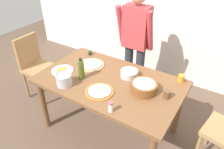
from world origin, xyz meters
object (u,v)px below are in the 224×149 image
at_px(mixing_bowl_steel, 129,74).
at_px(pizza_cooked_on_tray, 100,91).
at_px(pizza_raw_on_board, 91,65).
at_px(olive_oil_bottle, 81,69).
at_px(popcorn_bowl, 144,86).
at_px(cup_small_brown, 167,94).
at_px(steel_pot, 64,80).
at_px(plate_with_slice, 62,70).
at_px(salt_shaker, 111,107).
at_px(person_cook, 136,40).
at_px(cup_orange, 181,78).
at_px(avocado, 90,53).
at_px(dining_table, 110,87).
at_px(chair_wooden_left, 35,64).

bearing_deg(mixing_bowl_steel, pizza_cooked_on_tray, -105.81).
distance_m(pizza_raw_on_board, olive_oil_bottle, 0.31).
relative_size(popcorn_bowl, cup_small_brown, 3.29).
bearing_deg(mixing_bowl_steel, steel_pot, -134.97).
relative_size(plate_with_slice, salt_shaker, 2.45).
height_order(person_cook, mixing_bowl_steel, person_cook).
xyz_separation_m(olive_oil_bottle, cup_orange, (0.97, 0.53, -0.07)).
bearing_deg(avocado, salt_shaker, -43.01).
xyz_separation_m(dining_table, avocado, (-0.55, 0.37, 0.13)).
height_order(chair_wooden_left, olive_oil_bottle, olive_oil_bottle).
xyz_separation_m(chair_wooden_left, avocado, (0.77, 0.33, 0.25)).
xyz_separation_m(chair_wooden_left, cup_orange, (2.00, 0.36, 0.26)).
distance_m(chair_wooden_left, pizza_cooked_on_tray, 1.40).
relative_size(mixing_bowl_steel, cup_orange, 2.35).
xyz_separation_m(pizza_cooked_on_tray, steel_pot, (-0.40, -0.10, 0.06)).
relative_size(plate_with_slice, cup_orange, 3.06).
xyz_separation_m(dining_table, olive_oil_bottle, (-0.29, -0.13, 0.20)).
height_order(pizza_cooked_on_tray, mixing_bowl_steel, mixing_bowl_steel).
distance_m(olive_oil_bottle, steel_pot, 0.22).
xyz_separation_m(pizza_cooked_on_tray, cup_orange, (0.65, 0.64, 0.03)).
relative_size(plate_with_slice, steel_pot, 1.50).
height_order(pizza_cooked_on_tray, cup_orange, cup_orange).
height_order(olive_oil_bottle, salt_shaker, olive_oil_bottle).
height_order(person_cook, salt_shaker, person_cook).
relative_size(pizza_raw_on_board, salt_shaker, 3.06).
xyz_separation_m(pizza_raw_on_board, popcorn_bowl, (0.78, -0.13, 0.05)).
height_order(chair_wooden_left, salt_shaker, chair_wooden_left).
height_order(plate_with_slice, cup_small_brown, cup_small_brown).
bearing_deg(pizza_raw_on_board, plate_with_slice, -125.12).
relative_size(pizza_raw_on_board, plate_with_slice, 1.25).
bearing_deg(olive_oil_bottle, pizza_cooked_on_tray, -18.34).
bearing_deg(popcorn_bowl, pizza_raw_on_board, 170.73).
bearing_deg(cup_small_brown, dining_table, -175.64).
height_order(cup_orange, avocado, cup_orange).
bearing_deg(chair_wooden_left, person_cook, 29.99).
bearing_deg(popcorn_bowl, pizza_cooked_on_tray, -145.19).
height_order(chair_wooden_left, cup_orange, chair_wooden_left).
height_order(chair_wooden_left, avocado, chair_wooden_left).
height_order(pizza_raw_on_board, steel_pot, steel_pot).
relative_size(person_cook, mixing_bowl_steel, 8.10).
distance_m(cup_small_brown, avocado, 1.24).
xyz_separation_m(person_cook, popcorn_bowl, (0.48, -0.73, -0.12)).
distance_m(chair_wooden_left, avocado, 0.87).
relative_size(chair_wooden_left, avocado, 13.57).
distance_m(person_cook, pizza_raw_on_board, 0.70).
height_order(plate_with_slice, avocado, avocado).
relative_size(pizza_cooked_on_tray, plate_with_slice, 1.14).
xyz_separation_m(mixing_bowl_steel, olive_oil_bottle, (-0.44, -0.31, 0.07)).
xyz_separation_m(person_cook, salt_shaker, (0.36, -1.17, -0.13)).
distance_m(dining_table, person_cook, 0.81).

